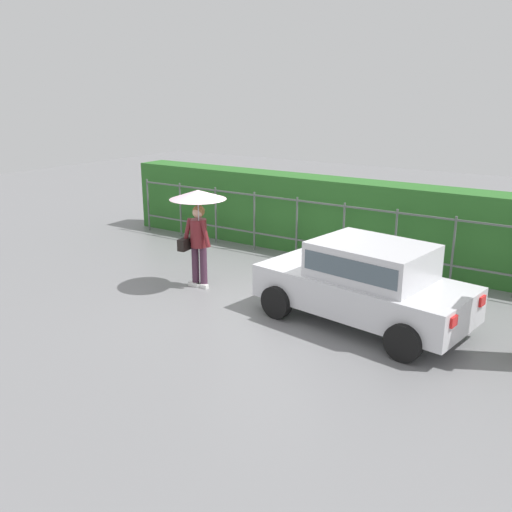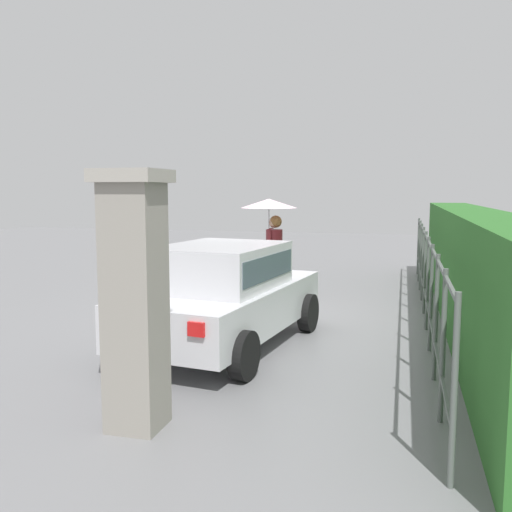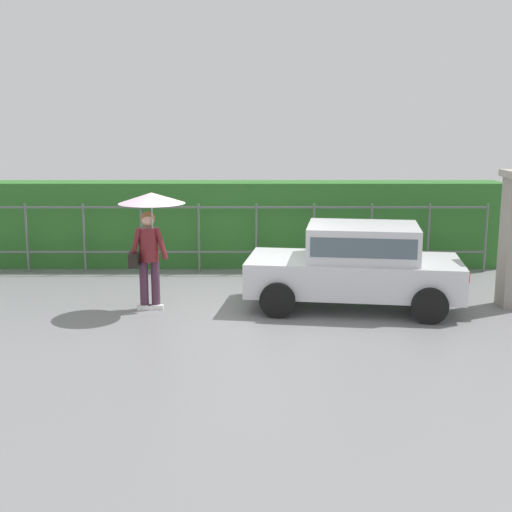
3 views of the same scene
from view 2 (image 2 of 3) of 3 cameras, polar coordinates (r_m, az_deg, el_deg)
ground_plane at (r=10.03m, az=0.14°, el=-6.11°), size 40.00×40.00×0.00m
car at (r=7.92m, az=-3.29°, el=-3.64°), size 3.91×2.27×1.48m
pedestrian at (r=11.32m, az=1.53°, el=3.46°), size 1.14×1.14×2.06m
gate_pillar at (r=5.27m, az=-12.28°, el=-4.23°), size 0.60×0.60×2.42m
fence_section at (r=9.90m, az=17.04°, el=-1.71°), size 11.23×0.05×1.50m
hedge_row at (r=9.94m, az=21.29°, el=-1.12°), size 12.18×0.90×1.90m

